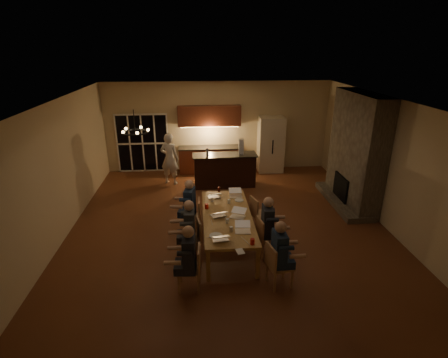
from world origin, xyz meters
TOP-DOWN VIEW (x-y plane):
  - floor at (0.00, 0.00)m, footprint 9.00×9.00m
  - back_wall at (0.00, 4.52)m, footprint 8.00×0.04m
  - left_wall at (-4.02, 0.00)m, footprint 0.04×9.00m
  - right_wall at (4.02, 0.00)m, footprint 0.04×9.00m
  - ceiling at (0.00, 0.00)m, footprint 8.00×9.00m
  - french_doors at (-2.70, 4.47)m, footprint 1.86×0.08m
  - fireplace at (3.70, 1.20)m, footprint 0.58×2.50m
  - kitchenette at (-0.30, 4.20)m, footprint 2.24×0.68m
  - refrigerator at (1.90, 4.15)m, footprint 0.90×0.68m
  - dining_table at (-0.11, -0.78)m, footprint 1.10×2.81m
  - bar_island at (0.12, 2.81)m, footprint 2.08×0.74m
  - chair_left_near at (-0.97, -2.32)m, footprint 0.46×0.46m
  - chair_left_mid at (-0.96, -1.24)m, footprint 0.51×0.51m
  - chair_left_far at (-0.94, -0.21)m, footprint 0.45×0.45m
  - chair_right_near at (0.77, -2.35)m, footprint 0.53×0.53m
  - chair_right_mid at (0.75, -1.28)m, footprint 0.50×0.50m
  - chair_right_far at (0.79, -0.17)m, footprint 0.55×0.55m
  - person_left_near at (-0.95, -2.38)m, footprint 0.63×0.63m
  - person_right_near at (0.74, -2.35)m, footprint 0.62×0.62m
  - person_left_mid at (-0.96, -1.29)m, footprint 0.60×0.60m
  - person_right_mid at (0.73, -1.26)m, footprint 0.62×0.62m
  - person_left_far at (-0.97, -0.14)m, footprint 0.70×0.70m
  - standing_person at (-1.67, 3.16)m, footprint 0.73×0.61m
  - chandelier at (-1.97, -0.91)m, footprint 0.54×0.54m
  - laptop_a at (-0.34, -1.83)m, footprint 0.36×0.32m
  - laptop_b at (0.15, -1.56)m, footprint 0.34×0.31m
  - laptop_c at (-0.32, -0.80)m, footprint 0.39×0.37m
  - laptop_d at (0.11, -0.90)m, footprint 0.41×0.39m
  - laptop_e at (-0.36, 0.24)m, footprint 0.37×0.33m
  - laptop_f at (0.20, 0.23)m, footprint 0.32×0.28m
  - mug_front at (-0.14, -1.16)m, footprint 0.07×0.07m
  - mug_mid at (-0.01, -0.16)m, footprint 0.08×0.08m
  - mug_back at (-0.42, -0.03)m, footprint 0.08×0.08m
  - redcup_near at (0.27, -2.05)m, footprint 0.09×0.09m
  - redcup_mid at (-0.56, -0.41)m, footprint 0.09×0.09m
  - can_silver at (-0.09, -1.55)m, footprint 0.07×0.07m
  - can_cola at (-0.21, 0.60)m, footprint 0.07×0.07m
  - plate_near at (0.18, -1.25)m, footprint 0.22×0.22m
  - plate_left at (-0.42, -1.69)m, footprint 0.28×0.28m
  - plate_far at (0.26, -0.01)m, footprint 0.22×0.22m
  - notepad at (0.00, -2.30)m, footprint 0.18×0.22m
  - bar_bottle at (-0.43, 2.75)m, footprint 0.08×0.08m
  - bar_blender at (0.66, 2.85)m, footprint 0.16×0.16m

SIDE VIEW (x-z plane):
  - floor at x=0.00m, z-range 0.00..0.00m
  - dining_table at x=-0.11m, z-range 0.00..0.75m
  - chair_left_near at x=-0.97m, z-range 0.00..0.89m
  - chair_left_mid at x=-0.96m, z-range 0.00..0.89m
  - chair_left_far at x=-0.94m, z-range 0.00..0.89m
  - chair_right_near at x=0.77m, z-range 0.00..0.89m
  - chair_right_mid at x=0.75m, z-range 0.00..0.89m
  - chair_right_far at x=0.79m, z-range 0.00..0.89m
  - bar_island at x=0.12m, z-range 0.00..1.08m
  - person_left_near at x=-0.95m, z-range 0.00..1.38m
  - person_right_near at x=0.74m, z-range 0.00..1.38m
  - person_left_mid at x=-0.96m, z-range 0.00..1.38m
  - person_right_mid at x=0.73m, z-range 0.00..1.38m
  - person_left_far at x=-0.97m, z-range 0.00..1.38m
  - notepad at x=0.00m, z-range 0.75..0.76m
  - plate_near at x=0.18m, z-range 0.75..0.77m
  - plate_left at x=-0.42m, z-range 0.75..0.77m
  - plate_far at x=0.26m, z-range 0.75..0.77m
  - mug_front at x=-0.14m, z-range 0.75..0.85m
  - mug_mid at x=-0.01m, z-range 0.75..0.85m
  - mug_back at x=-0.42m, z-range 0.75..0.85m
  - redcup_near at x=0.27m, z-range 0.75..0.87m
  - redcup_mid at x=-0.56m, z-range 0.75..0.87m
  - can_silver at x=-0.09m, z-range 0.75..0.87m
  - can_cola at x=-0.21m, z-range 0.75..0.87m
  - laptop_a at x=-0.34m, z-range 0.75..0.98m
  - laptop_b at x=0.15m, z-range 0.75..0.98m
  - laptop_c at x=-0.32m, z-range 0.75..0.98m
  - laptop_d at x=0.11m, z-range 0.75..0.98m
  - laptop_e at x=-0.36m, z-range 0.75..0.98m
  - laptop_f at x=0.20m, z-range 0.75..0.98m
  - standing_person at x=-1.67m, z-range 0.00..1.73m
  - refrigerator at x=1.90m, z-range 0.00..2.00m
  - french_doors at x=-2.70m, z-range 0.00..2.10m
  - kitchenette at x=-0.30m, z-range 0.00..2.40m
  - bar_bottle at x=-0.43m, z-range 1.08..1.32m
  - bar_blender at x=0.66m, z-range 1.08..1.56m
  - back_wall at x=0.00m, z-range 0.00..3.20m
  - left_wall at x=-4.02m, z-range 0.00..3.20m
  - right_wall at x=4.02m, z-range 0.00..3.20m
  - fireplace at x=3.70m, z-range 0.00..3.20m
  - chandelier at x=-1.97m, z-range 2.73..2.77m
  - ceiling at x=0.00m, z-range 3.20..3.24m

